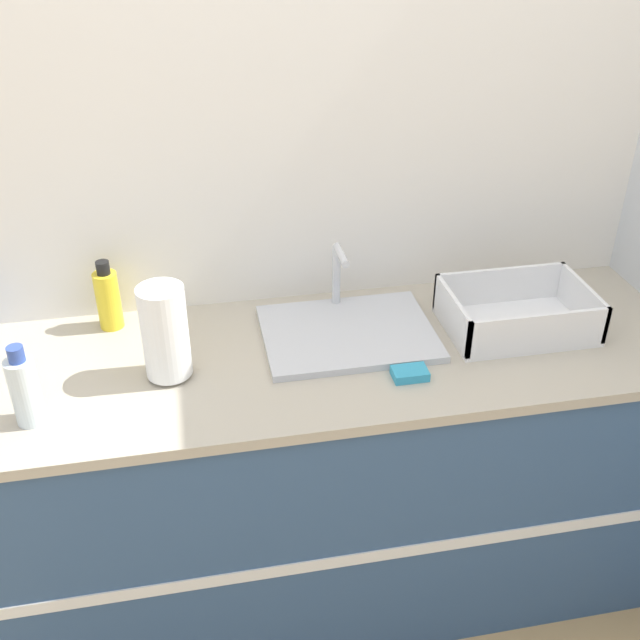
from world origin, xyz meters
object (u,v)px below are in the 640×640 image
object	(u,v)px
bottle_clear	(25,389)
bottle_yellow	(108,298)
paper_towel_roll	(165,333)
dish_rack	(517,316)
sink	(347,330)

from	to	relation	value
bottle_clear	bottle_yellow	world-z (taller)	bottle_clear
paper_towel_roll	dish_rack	distance (m)	0.97
sink	dish_rack	world-z (taller)	sink
sink	bottle_clear	xyz separation A→B (m)	(-0.81, -0.22, 0.08)
bottle_clear	bottle_yellow	bearing A→B (deg)	67.25
sink	paper_towel_roll	world-z (taller)	paper_towel_roll
bottle_yellow	bottle_clear	bearing A→B (deg)	-112.75
bottle_yellow	sink	bearing A→B (deg)	-15.09
bottle_yellow	dish_rack	bearing A→B (deg)	-11.51
sink	paper_towel_roll	bearing A→B (deg)	-168.22
paper_towel_roll	bottle_yellow	xyz separation A→B (m)	(-0.16, 0.28, -0.04)
paper_towel_roll	dish_rack	world-z (taller)	paper_towel_roll
sink	bottle_clear	world-z (taller)	sink
paper_towel_roll	dish_rack	xyz separation A→B (m)	(0.96, 0.05, -0.09)
dish_rack	bottle_clear	bearing A→B (deg)	-172.41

